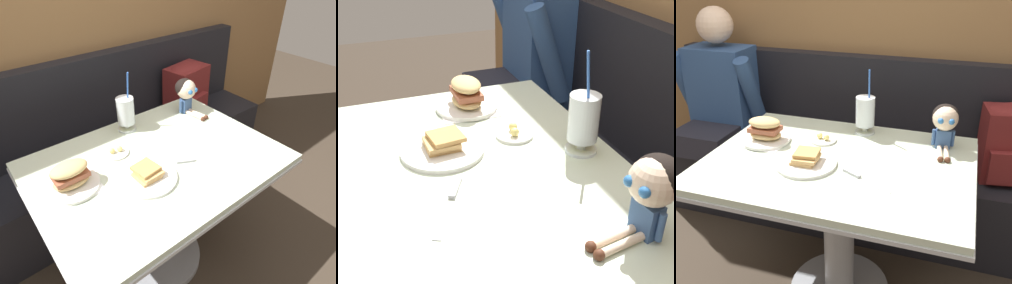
% 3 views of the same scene
% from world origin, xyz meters
% --- Properties ---
extents(ground_plane, '(8.00, 8.00, 0.00)m').
position_xyz_m(ground_plane, '(0.00, 0.00, 0.00)').
color(ground_plane, '#382D23').
extents(wood_panel_wall, '(4.40, 0.08, 2.40)m').
position_xyz_m(wood_panel_wall, '(0.00, 1.05, 1.20)').
color(wood_panel_wall, olive).
rests_on(wood_panel_wall, ground).
extents(booth_bench, '(2.60, 0.48, 1.00)m').
position_xyz_m(booth_bench, '(0.00, 0.81, 0.33)').
color(booth_bench, black).
rests_on(booth_bench, ground).
extents(diner_table, '(1.11, 0.81, 0.74)m').
position_xyz_m(diner_table, '(0.00, 0.18, 0.54)').
color(diner_table, beige).
rests_on(diner_table, ground).
extents(toast_plate, '(0.25, 0.25, 0.06)m').
position_xyz_m(toast_plate, '(-0.11, 0.10, 0.76)').
color(toast_plate, white).
rests_on(toast_plate, diner_table).
extents(milkshake_glass, '(0.10, 0.10, 0.32)m').
position_xyz_m(milkshake_glass, '(0.03, 0.48, 0.84)').
color(milkshake_glass, silver).
rests_on(milkshake_glass, diner_table).
extents(sandwich_plate, '(0.22, 0.22, 0.12)m').
position_xyz_m(sandwich_plate, '(-0.37, 0.25, 0.79)').
color(sandwich_plate, white).
rests_on(sandwich_plate, diner_table).
extents(butter_saucer, '(0.12, 0.12, 0.04)m').
position_xyz_m(butter_saucer, '(-0.13, 0.33, 0.75)').
color(butter_saucer, white).
rests_on(butter_saucer, diner_table).
extents(butter_knife, '(0.22, 0.13, 0.01)m').
position_xyz_m(butter_knife, '(0.12, 0.07, 0.74)').
color(butter_knife, silver).
rests_on(butter_knife, diner_table).
extents(seated_doll, '(0.13, 0.22, 0.20)m').
position_xyz_m(seated_doll, '(0.40, 0.44, 0.87)').
color(seated_doll, '#385689').
rests_on(seated_doll, diner_table).
extents(backpack, '(0.33, 0.29, 0.41)m').
position_xyz_m(backpack, '(0.73, 0.78, 0.66)').
color(backpack, maroon).
rests_on(backpack, booth_bench).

